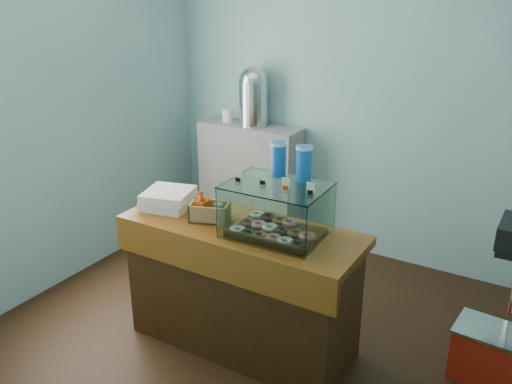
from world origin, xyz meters
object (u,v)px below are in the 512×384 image
Objects in this scene: counter at (241,286)px; display_case at (278,208)px; coffee_urn at (254,95)px; red_cooler at (487,353)px.

display_case is (0.25, 0.04, 0.61)m from counter.
counter is 2.60× the size of display_case.
coffee_urn is at bearing 124.02° from display_case.
display_case is 1.42× the size of red_cooler.
coffee_urn is (-1.11, 1.54, 0.32)m from display_case.
counter is 2.92× the size of coffee_urn.
display_case is at bearing -54.19° from coffee_urn.
coffee_urn reaches higher than display_case.
red_cooler is at bearing 18.37° from display_case.
red_cooler is at bearing -24.48° from coffee_urn.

